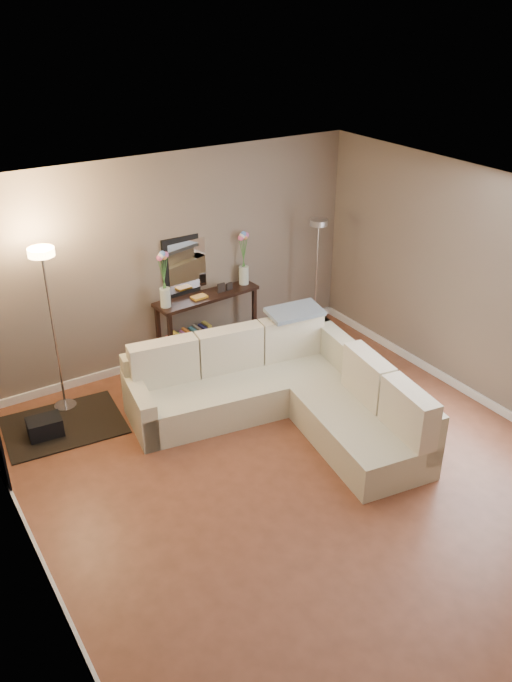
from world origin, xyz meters
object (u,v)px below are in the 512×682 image
sectional_sofa (282,391)px  floor_lamp_lit (48,299)px  floor_lamp_unlit (317,255)px  console_table (202,323)px

sectional_sofa → floor_lamp_lit: size_ratio=1.44×
floor_lamp_lit → floor_lamp_unlit: 3.47m
sectional_sofa → floor_lamp_unlit: floor_lamp_unlit is taller
console_table → floor_lamp_unlit: floor_lamp_unlit is taller
sectional_sofa → floor_lamp_lit: floor_lamp_lit is taller
console_table → floor_lamp_unlit: bearing=-10.2°
floor_lamp_lit → console_table: bearing=6.7°
console_table → floor_lamp_unlit: (1.57, -0.28, 0.68)m
console_table → floor_lamp_lit: 2.09m
console_table → floor_lamp_unlit: size_ratio=0.86×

